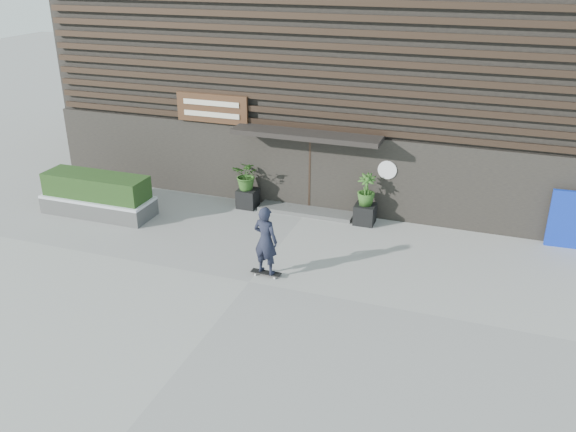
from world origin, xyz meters
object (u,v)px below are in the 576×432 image
at_px(planter_pot_left, 248,198).
at_px(raised_bed, 99,206).
at_px(planter_pot_right, 365,214).
at_px(skateboarder, 266,241).

relative_size(planter_pot_left, raised_bed, 0.17).
distance_m(planter_pot_left, planter_pot_right, 3.80).
bearing_deg(planter_pot_left, skateboarder, -61.21).
bearing_deg(planter_pot_right, raised_bed, -165.69).
bearing_deg(planter_pot_right, planter_pot_left, 180.00).
height_order(raised_bed, skateboarder, skateboarder).
xyz_separation_m(planter_pot_right, skateboarder, (-1.63, -3.96, 0.68)).
xyz_separation_m(planter_pot_left, skateboarder, (2.17, -3.96, 0.68)).
relative_size(raised_bed, skateboarder, 1.87).
height_order(planter_pot_left, skateboarder, skateboarder).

